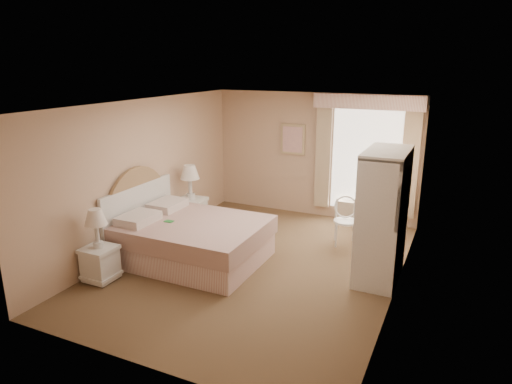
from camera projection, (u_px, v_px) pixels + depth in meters
The scene contains 9 objects.
room at pixel (257, 188), 6.83m from camera, with size 4.21×5.51×2.51m.
window at pixel (365, 156), 8.69m from camera, with size 2.05×0.22×2.51m.
framed_art at pixel (293, 139), 9.30m from camera, with size 0.52×0.04×0.62m.
bed at pixel (187, 237), 7.30m from camera, with size 2.21×1.74×1.54m.
nightstand_near at pixel (99, 254), 6.56m from camera, with size 0.44×0.44×1.08m.
nightstand_far at pixel (191, 205), 8.66m from camera, with size 0.50×0.50×1.21m.
round_table at pixel (373, 204), 8.60m from camera, with size 0.70×0.70×0.74m.
cafe_chair at pixel (346, 217), 7.91m from camera, with size 0.51×0.51×0.84m.
armoire at pixel (382, 226), 6.57m from camera, with size 0.57×1.15×1.91m.
Camera 1 is at (2.76, -5.97, 3.08)m, focal length 32.00 mm.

